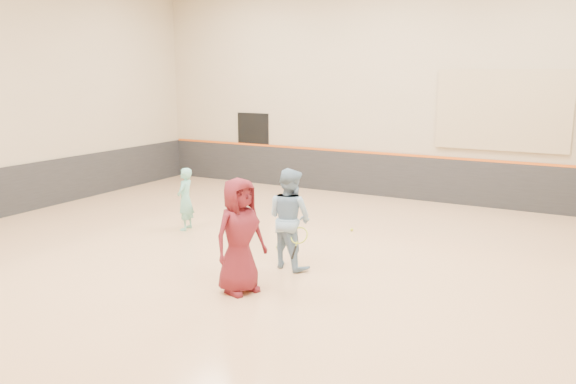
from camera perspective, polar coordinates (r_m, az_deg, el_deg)
The scene contains 14 objects.
room at distance 10.44m, azimuth 0.13°, elevation -2.34°, with size 15.04×12.04×6.22m.
wainscot_back at distance 15.88m, azimuth 10.40°, elevation 1.60°, with size 14.90×0.04×1.20m, color #232326.
wainscot_left at distance 15.41m, azimuth -25.14°, elevation 0.35°, with size 0.04×11.90×1.20m, color #232326.
accent_stripe at distance 15.77m, azimuth 10.47°, elevation 3.81°, with size 14.90×0.03×0.06m, color #D85914.
acoustic_panel at distance 15.02m, azimuth 20.93°, elevation 7.75°, with size 3.20×0.08×2.00m, color tan.
doorway at distance 17.70m, azimuth -3.54°, elevation 4.45°, with size 1.10×0.05×2.20m, color black.
girl at distance 12.52m, azimuth -10.39°, elevation -0.71°, with size 0.50×0.33×1.38m, color #71C5B2.
instructor at distance 9.87m, azimuth 0.17°, elevation -2.69°, with size 0.87×0.68×1.79m, color #7FA4C5.
young_man at distance 8.77m, azimuth -4.94°, elevation -4.44°, with size 0.90×0.58×1.83m, color maroon.
held_racket at distance 9.62m, azimuth 1.14°, elevation -4.44°, with size 0.47×0.47×0.58m, color #AABF2A, non-canonical shape.
spare_racket at distance 12.52m, azimuth -5.20°, elevation -3.51°, with size 0.76×0.76×0.13m, color gold, non-canonical shape.
ball_under_racket at distance 11.13m, azimuth -1.07°, elevation -5.60°, with size 0.07×0.07×0.07m, color yellow.
ball_in_hand at distance 8.53m, azimuth -4.98°, elevation -3.56°, with size 0.07×0.07×0.07m, color gold.
ball_beside_spare at distance 12.41m, azimuth 6.50°, elevation -3.82°, with size 0.07×0.07×0.07m, color yellow.
Camera 1 is at (4.79, -8.91, 3.37)m, focal length 35.00 mm.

